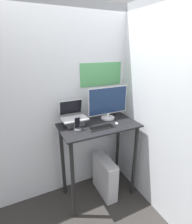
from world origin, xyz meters
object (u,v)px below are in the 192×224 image
Objects in this scene: monitor at (108,103)px; mouse at (117,123)px; computer_tower at (105,176)px; keyboard at (101,127)px; laptop at (74,119)px; cell_phone at (78,127)px.

mouse is (0.01, -0.23, -0.21)m from monitor.
mouse is 0.09× the size of computer_tower.
keyboard is (-0.22, -0.24, -0.22)m from monitor.
laptop is 0.51m from monitor.
computer_tower is (-0.12, -0.16, -1.06)m from monitor.
computer_tower is at bearing 152.88° from mouse.
mouse is (0.50, -0.23, -0.07)m from laptop.
keyboard is 0.58× the size of computer_tower.
keyboard is (0.27, -0.24, -0.07)m from laptop.
laptop is 0.55m from mouse.
monitor is at bearing 47.21° from keyboard.
monitor is at bearing 91.47° from mouse.
laptop is 0.55× the size of computer_tower.
cell_phone is (-0.29, 0.07, 0.04)m from keyboard.
monitor is at bearing -0.48° from laptop.
cell_phone is 0.96m from computer_tower.
mouse is at bearing -88.53° from monitor.
cell_phone reaches higher than keyboard.
laptop is 0.95× the size of keyboard.
laptop is at bearing 84.58° from cell_phone.
monitor reaches higher than laptop.
mouse is at bearing -27.12° from computer_tower.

